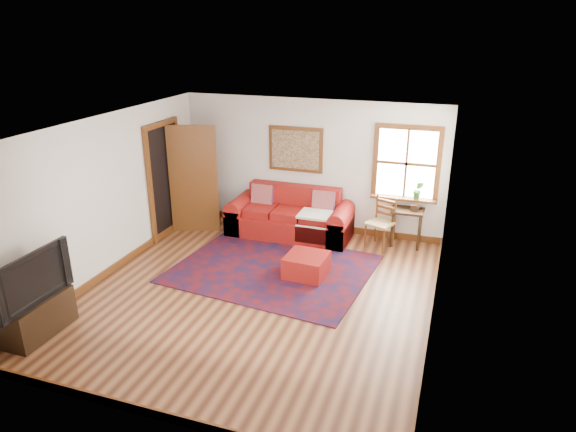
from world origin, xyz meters
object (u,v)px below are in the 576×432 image
(red_leather_sofa, at_px, (291,220))
(ladder_back_chair, at_px, (382,221))
(side_table, at_px, (407,216))
(media_cabinet, at_px, (38,316))
(red_ottoman, at_px, (306,266))

(red_leather_sofa, bearing_deg, ladder_back_chair, -0.15)
(side_table, height_order, media_cabinet, side_table)
(red_leather_sofa, bearing_deg, side_table, 5.07)
(red_leather_sofa, relative_size, media_cabinet, 2.46)
(red_ottoman, height_order, ladder_back_chair, ladder_back_chair)
(side_table, bearing_deg, red_leather_sofa, -174.93)
(red_leather_sofa, relative_size, side_table, 3.35)
(red_leather_sofa, bearing_deg, red_ottoman, -63.14)
(red_leather_sofa, distance_m, red_ottoman, 1.73)
(media_cabinet, bearing_deg, ladder_back_chair, 48.37)
(red_ottoman, relative_size, side_table, 0.92)
(red_ottoman, distance_m, media_cabinet, 3.86)
(red_ottoman, bearing_deg, red_leather_sofa, 119.94)
(red_ottoman, relative_size, ladder_back_chair, 0.69)
(red_leather_sofa, height_order, red_ottoman, red_leather_sofa)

